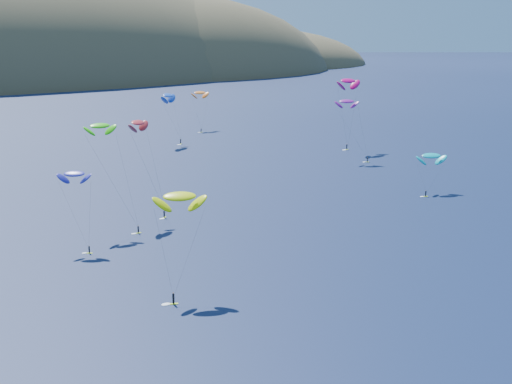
{
  "coord_description": "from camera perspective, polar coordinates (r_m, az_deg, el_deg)",
  "views": [
    {
      "loc": [
        -81.29,
        -57.04,
        48.18
      ],
      "look_at": [
        -0.19,
        80.0,
        9.0
      ],
      "focal_mm": 50.0,
      "sensor_mm": 36.0,
      "label": 1
    }
  ],
  "objects": [
    {
      "name": "kitesurfer_8",
      "position": [
        270.1,
        7.39,
        8.81
      ],
      "size": [
        11.8,
        7.86,
        28.25
      ],
      "rotation": [
        0.0,
        0.0,
        0.18
      ],
      "color": "#D0FF1C",
      "rests_on": "ground"
    },
    {
      "name": "kitesurfer_5",
      "position": [
        207.74,
        13.85,
        2.83
      ],
      "size": [
        11.67,
        8.77,
        12.43
      ],
      "rotation": [
        0.0,
        0.0,
        -0.34
      ],
      "color": "#D0FF1C",
      "rests_on": "ground"
    },
    {
      "name": "kitesurfer_9",
      "position": [
        176.34,
        -9.42,
        5.49
      ],
      "size": [
        8.47,
        9.99,
        25.37
      ],
      "rotation": [
        0.0,
        0.0,
        0.68
      ],
      "color": "#D0FF1C",
      "rests_on": "ground"
    },
    {
      "name": "kitesurfer_10",
      "position": [
        156.81,
        -14.34,
        1.41
      ],
      "size": [
        7.67,
        11.21,
        17.63
      ],
      "rotation": [
        0.0,
        0.0,
        -0.54
      ],
      "color": "#D0FF1C",
      "rests_on": "ground"
    },
    {
      "name": "kitesurfer_2",
      "position": [
        127.77,
        -6.14,
        -0.37
      ],
      "size": [
        10.64,
        11.1,
        19.61
      ],
      "rotation": [
        0.0,
        0.0,
        -0.37
      ],
      "color": "#D0FF1C",
      "rests_on": "ground"
    },
    {
      "name": "island",
      "position": [
        633.79,
        -19.69,
        7.69
      ],
      "size": [
        730.0,
        300.0,
        210.0
      ],
      "color": "#3D3526",
      "rests_on": "ground"
    },
    {
      "name": "kitesurfer_3",
      "position": [
        169.8,
        -12.38,
        5.18
      ],
      "size": [
        8.38,
        13.45,
        25.72
      ],
      "rotation": [
        0.0,
        0.0,
        -0.01
      ],
      "color": "#D0FF1C",
      "rests_on": "ground"
    },
    {
      "name": "kitesurfer_6",
      "position": [
        248.95,
        7.28,
        7.2
      ],
      "size": [
        8.64,
        13.44,
        22.19
      ],
      "rotation": [
        0.0,
        0.0,
        -0.54
      ],
      "color": "#D0FF1C",
      "rests_on": "ground"
    },
    {
      "name": "kitesurfer_4",
      "position": [
        280.31,
        -7.06,
        7.68
      ],
      "size": [
        10.61,
        10.85,
        21.55
      ],
      "rotation": [
        0.0,
        0.0,
        0.76
      ],
      "color": "#D0FF1C",
      "rests_on": "ground"
    },
    {
      "name": "kitesurfer_11",
      "position": [
        317.0,
        -4.52,
        7.93
      ],
      "size": [
        10.0,
        13.1,
        18.27
      ],
      "rotation": [
        0.0,
        0.0,
        0.13
      ],
      "color": "#D0FF1C",
      "rests_on": "ground"
    }
  ]
}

